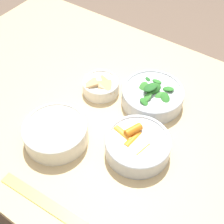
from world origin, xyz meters
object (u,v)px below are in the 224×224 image
bowl_greens (152,95)px  bowl_cookies (100,85)px  ruler (54,208)px  bowl_carrots (137,145)px  bowl_beans_hotdog (56,133)px

bowl_greens → bowl_cookies: (0.16, 0.05, -0.01)m
ruler → bowl_greens: bearing=-92.3°
bowl_greens → bowl_cookies: bowl_greens is taller
bowl_carrots → ruler: bearing=73.1°
bowl_greens → bowl_cookies: size_ratio=1.58×
ruler → bowl_beans_hotdog: bearing=-50.8°
bowl_beans_hotdog → bowl_cookies: size_ratio=1.49×
bowl_carrots → bowl_beans_hotdog: size_ratio=0.99×
bowl_carrots → ruler: 0.26m
bowl_cookies → bowl_carrots: bearing=148.7°
bowl_greens → bowl_cookies: 0.16m
bowl_carrots → bowl_greens: bowl_greens is taller
bowl_cookies → ruler: 0.40m
bowl_beans_hotdog → ruler: size_ratio=0.56×
bowl_carrots → bowl_beans_hotdog: (0.20, 0.09, -0.00)m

